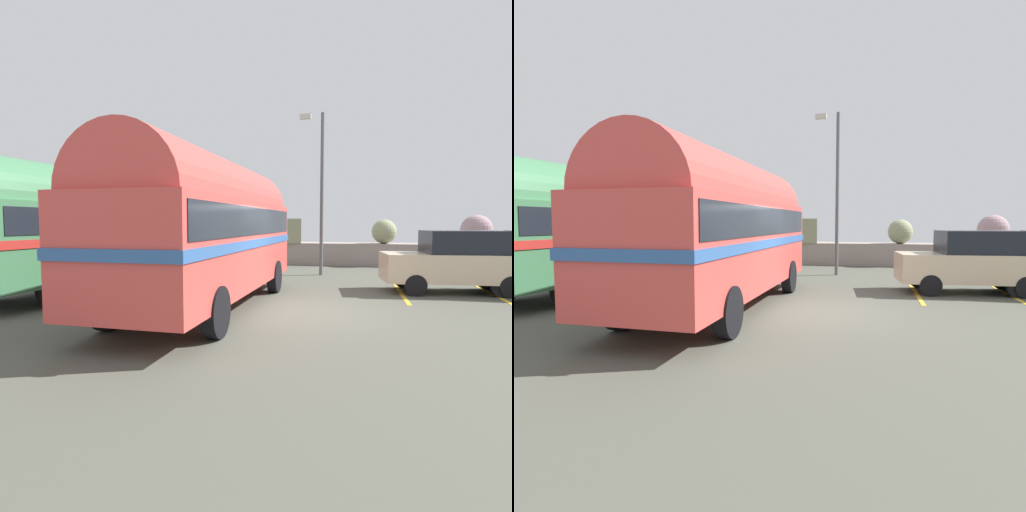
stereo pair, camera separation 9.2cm
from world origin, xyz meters
The scene contains 6 objects.
ground centered at (0.00, 0.00, 0.01)m, with size 32.00×26.00×0.02m.
breakwater centered at (0.18, 11.75, 0.72)m, with size 31.36×2.14×2.48m.
vintage_coach centered at (-2.19, -0.01, 2.05)m, with size 2.66×8.65×3.70m.
second_coach centered at (-6.84, 1.89, 2.05)m, with size 3.21×8.77×3.70m.
parked_car_nearest centered at (4.28, 3.71, 0.97)m, with size 4.25×2.10×1.86m.
lamp_post centered at (-0.05, 7.16, 3.61)m, with size 0.98×0.28×6.41m.
Camera 2 is at (1.33, -9.77, 2.12)m, focal length 29.50 mm.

